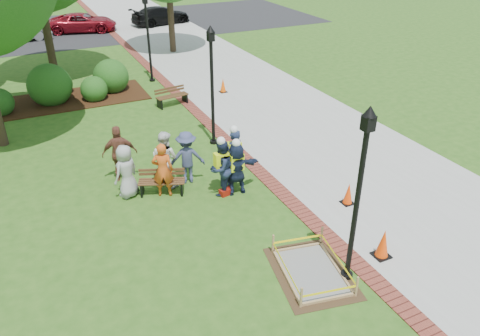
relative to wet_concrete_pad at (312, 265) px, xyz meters
name	(u,v)px	position (x,y,z in m)	size (l,w,h in m)	color
ground	(242,223)	(-0.57, 2.55, -0.23)	(100.00, 100.00, 0.00)	#285116
sidewalk	(245,88)	(4.43, 12.55, -0.22)	(6.00, 60.00, 0.02)	#9E9E99
brick_edging	(182,98)	(1.18, 12.55, -0.22)	(0.50, 60.00, 0.03)	maroon
mulch_bed	(67,100)	(-3.57, 14.55, -0.21)	(7.00, 3.00, 0.05)	#381E0F
parking_lot	(81,29)	(-0.57, 29.55, -0.23)	(36.00, 12.00, 0.01)	black
wet_concrete_pad	(312,265)	(0.00, 0.00, 0.00)	(2.10, 2.58, 0.55)	#47331E
bench_near	(162,187)	(-2.09, 4.97, 0.00)	(1.44, 0.93, 0.74)	brown
bench_far	(172,100)	(0.53, 11.87, 0.01)	(1.48, 0.69, 0.77)	brown
cone_front	(383,244)	(1.89, -0.23, 0.15)	(0.40, 0.40, 0.80)	black
cone_back	(348,194)	(2.60, 2.08, 0.09)	(0.34, 0.34, 0.68)	black
cone_far	(223,86)	(3.22, 12.45, 0.09)	(0.34, 0.34, 0.67)	black
toolbox	(226,192)	(-0.39, 4.07, -0.14)	(0.40, 0.22, 0.20)	maroon
lamp_near	(359,186)	(0.68, -0.45, 2.25)	(0.28, 0.28, 4.26)	black
lamp_mid	(212,78)	(0.68, 7.55, 2.25)	(0.28, 0.28, 4.26)	black
lamp_far	(148,31)	(0.68, 15.55, 2.25)	(0.28, 0.28, 4.26)	black
shrub_a	(2,114)	(-6.32, 13.99, -0.23)	(1.22, 1.22, 1.22)	#184B15
shrub_b	(53,103)	(-4.20, 14.48, -0.23)	(1.90, 1.90, 1.90)	#184B15
shrub_c	(96,100)	(-2.42, 14.01, -0.23)	(1.19, 1.19, 1.19)	#184B15
shrub_d	(113,91)	(-1.44, 14.92, -0.23)	(1.64, 1.64, 1.64)	#184B15
shrub_e	(62,94)	(-3.69, 15.55, -0.23)	(1.14, 1.14, 1.14)	#184B15
casual_person_a	(126,171)	(-3.03, 5.29, 0.59)	(0.63, 0.56, 1.65)	#9D9D9D
casual_person_b	(163,170)	(-2.06, 4.85, 0.62)	(0.64, 0.53, 1.71)	#D25218
casual_person_c	(165,159)	(-1.80, 5.44, 0.66)	(0.64, 0.68, 1.79)	silver
casual_person_d	(120,154)	(-2.97, 6.35, 0.68)	(0.65, 0.48, 1.82)	brown
casual_person_e	(187,157)	(-1.14, 5.32, 0.61)	(0.62, 0.48, 1.70)	#3A4065
hivis_worker_a	(236,167)	(-0.05, 4.05, 0.66)	(0.55, 0.38, 1.79)	#1A2C45
hivis_worker_b	(234,156)	(0.11, 4.56, 0.74)	(0.67, 0.54, 1.98)	#1D2D4B
hivis_worker_c	(222,166)	(-0.47, 4.19, 0.70)	(0.66, 0.57, 1.88)	#171B3B
parked_car_b	(18,42)	(-4.98, 27.30, -0.23)	(4.64, 2.02, 1.51)	#97969B
parked_car_c	(84,32)	(-0.57, 28.40, -0.23)	(4.27, 1.86, 1.39)	maroon
parked_car_d	(161,24)	(5.17, 28.48, -0.23)	(4.35, 1.89, 1.42)	black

